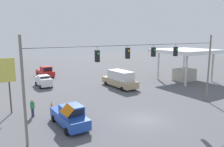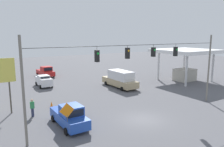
{
  "view_description": "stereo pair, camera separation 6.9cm",
  "coord_description": "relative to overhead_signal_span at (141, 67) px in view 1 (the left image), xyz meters",
  "views": [
    {
      "loc": [
        13.55,
        15.94,
        8.32
      ],
      "look_at": [
        -1.06,
        -7.54,
        3.44
      ],
      "focal_mm": 35.0,
      "sensor_mm": 36.0,
      "label": 1
    },
    {
      "loc": [
        13.5,
        15.98,
        8.32
      ],
      "look_at": [
        -1.06,
        -7.54,
        3.44
      ],
      "focal_mm": 35.0,
      "sensor_mm": 36.0,
      "label": 2
    }
  ],
  "objects": [
    {
      "name": "overhead_signal_span",
      "position": [
        0.0,
        0.0,
        0.0
      ],
      "size": [
        21.98,
        0.38,
        8.34
      ],
      "color": "slate",
      "rests_on": "ground_plane"
    },
    {
      "name": "pickup_truck_red_withflow_deep",
      "position": [
        2.0,
        -27.68,
        -4.26
      ],
      "size": [
        2.68,
        5.49,
        2.12
      ],
      "color": "red",
      "rests_on": "ground_plane"
    },
    {
      "name": "traffic_cone_fourth",
      "position": [
        6.59,
        -8.16,
        -4.9
      ],
      "size": [
        0.31,
        0.31,
        0.67
      ],
      "primitive_type": "cone",
      "color": "orange",
      "rests_on": "ground_plane"
    },
    {
      "name": "traffic_cone_nearest",
      "position": [
        6.68,
        -1.84,
        -4.9
      ],
      "size": [
        0.31,
        0.31,
        0.67
      ],
      "primitive_type": "cone",
      "color": "orange",
      "rests_on": "ground_plane"
    },
    {
      "name": "work_zone_sign",
      "position": [
        7.61,
        -0.06,
        -3.25
      ],
      "size": [
        1.27,
        0.06,
        2.84
      ],
      "color": "slate",
      "rests_on": "ground_plane"
    },
    {
      "name": "gas_station",
      "position": [
        -18.73,
        -10.09,
        -1.04
      ],
      "size": [
        10.16,
        9.29,
        5.77
      ],
      "color": "silver",
      "rests_on": "ground_plane"
    },
    {
      "name": "sedan_white_withflow_far",
      "position": [
        4.6,
        -19.1,
        -4.27
      ],
      "size": [
        2.05,
        4.3,
        1.85
      ],
      "color": "silver",
      "rests_on": "ground_plane"
    },
    {
      "name": "traffic_cone_second",
      "position": [
        6.56,
        -4.14,
        -4.9
      ],
      "size": [
        0.31,
        0.31,
        0.67
      ],
      "primitive_type": "cone",
      "color": "orange",
      "rests_on": "ground_plane"
    },
    {
      "name": "ground_plane",
      "position": [
        -0.02,
        0.52,
        -5.24
      ],
      "size": [
        140.0,
        140.0,
        0.0
      ],
      "primitive_type": "plane",
      "color": "#56565B"
    },
    {
      "name": "traffic_cone_third",
      "position": [
        6.57,
        -6.03,
        -4.9
      ],
      "size": [
        0.31,
        0.31,
        0.67
      ],
      "primitive_type": "cone",
      "color": "orange",
      "rests_on": "ground_plane"
    },
    {
      "name": "pickup_truck_blue_parked_shoulder",
      "position": [
        6.77,
        -1.77,
        -4.26
      ],
      "size": [
        2.22,
        5.36,
        2.12
      ],
      "color": "#234CB2",
      "rests_on": "ground_plane"
    },
    {
      "name": "pedestrian",
      "position": [
        9.15,
        -6.11,
        -4.29
      ],
      "size": [
        0.4,
        0.28,
        1.86
      ],
      "color": "#2D334C",
      "rests_on": "ground_plane"
    },
    {
      "name": "box_truck_tan_oncoming_far",
      "position": [
        -5.74,
        -12.08,
        -3.89
      ],
      "size": [
        2.7,
        7.22,
        2.71
      ],
      "color": "tan",
      "rests_on": "ground_plane"
    }
  ]
}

